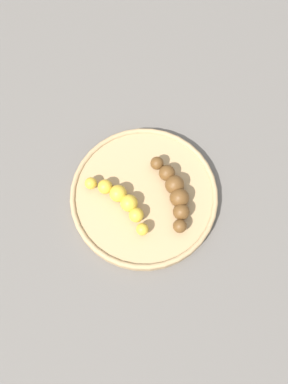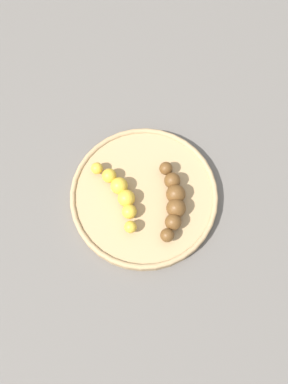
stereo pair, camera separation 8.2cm
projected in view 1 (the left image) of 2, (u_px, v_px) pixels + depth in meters
name	position (u px, v px, depth m)	size (l,w,h in m)	color
ground_plane	(144.00, 198.00, 0.86)	(2.40, 2.40, 0.00)	#56514C
fruit_bowl	(144.00, 196.00, 0.84)	(0.28, 0.28, 0.02)	#A08259
banana_overripe	(175.00, 192.00, 0.82)	(0.13, 0.10, 0.04)	#593819
banana_spotted	(121.00, 200.00, 0.82)	(0.08, 0.14, 0.03)	gold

